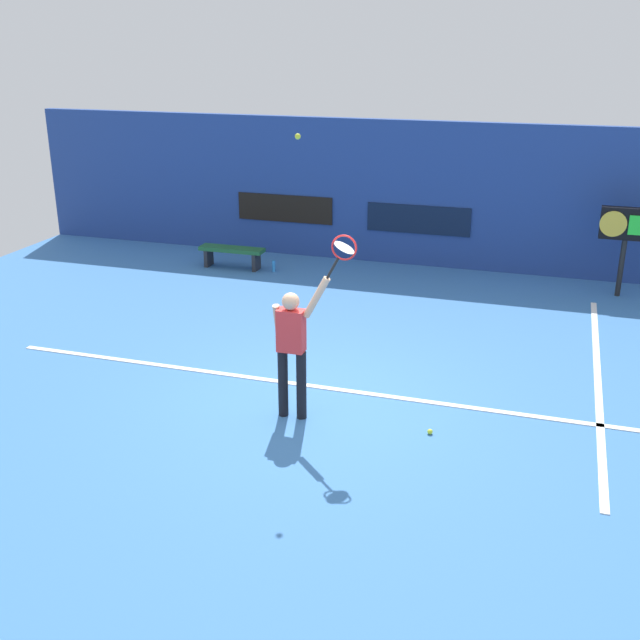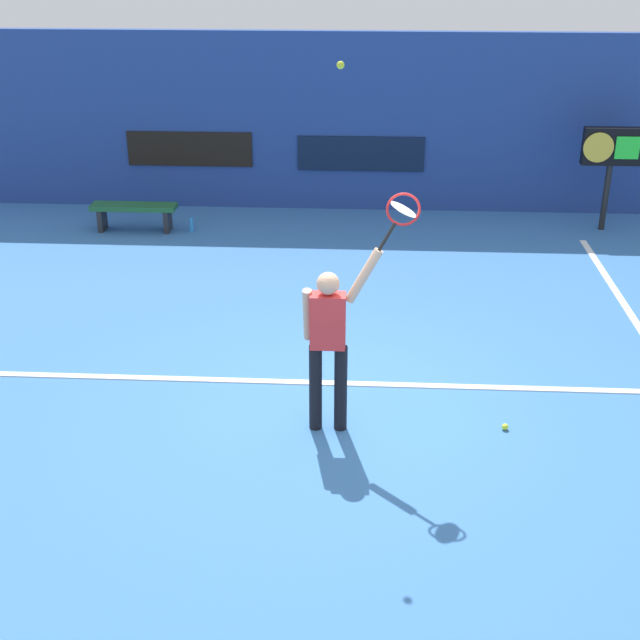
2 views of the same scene
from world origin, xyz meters
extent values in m
plane|color=#3870B2|center=(0.00, 0.00, 0.00)|extent=(18.00, 18.00, 0.00)
cube|color=navy|center=(0.00, 7.10, 1.52)|extent=(18.00, 0.20, 3.04)
cube|color=#0C1933|center=(0.00, 6.98, 1.00)|extent=(2.20, 0.03, 0.60)
cube|color=black|center=(-3.00, 6.98, 1.05)|extent=(2.20, 0.03, 0.60)
cube|color=white|center=(0.00, 0.52, 0.01)|extent=(10.00, 0.10, 0.01)
cube|color=white|center=(3.61, 2.00, 0.01)|extent=(0.10, 7.00, 0.01)
cylinder|color=black|center=(-0.33, -0.41, 0.46)|extent=(0.13, 0.13, 0.92)
cylinder|color=black|center=(-0.08, -0.41, 0.46)|extent=(0.13, 0.13, 0.92)
cube|color=red|center=(-0.21, -0.41, 1.20)|extent=(0.34, 0.20, 0.55)
sphere|color=#D8A884|center=(-0.21, -0.41, 1.58)|extent=(0.22, 0.22, 0.22)
cylinder|color=#D8A884|center=(0.13, -0.41, 1.67)|extent=(0.35, 0.09, 0.56)
cylinder|color=#D8A884|center=(-0.41, -0.33, 1.22)|extent=(0.09, 0.23, 0.58)
cylinder|color=black|center=(0.33, -0.41, 2.06)|extent=(0.17, 0.03, 0.28)
torus|color=red|center=(0.47, -0.41, 2.32)|extent=(0.42, 0.02, 0.42)
cylinder|color=silver|center=(0.47, -0.41, 2.32)|extent=(0.24, 0.27, 0.13)
sphere|color=#CCE033|center=(-0.11, -0.36, 3.57)|extent=(0.07, 0.07, 0.07)
cylinder|color=black|center=(4.04, 6.12, 0.55)|extent=(0.10, 0.10, 1.10)
cube|color=black|center=(4.04, 6.12, 1.40)|extent=(0.95, 0.18, 0.60)
cylinder|color=gold|center=(3.80, 6.01, 1.40)|extent=(0.48, 0.02, 0.48)
cube|color=#26D833|center=(4.25, 6.01, 1.40)|extent=(0.38, 0.02, 0.36)
cube|color=#1E592D|center=(-3.70, 5.60, 0.41)|extent=(1.40, 0.36, 0.08)
cube|color=#262628|center=(-4.25, 5.60, 0.18)|extent=(0.08, 0.32, 0.37)
cube|color=#262628|center=(-3.15, 5.60, 0.18)|extent=(0.08, 0.32, 0.37)
cylinder|color=#338CD8|center=(-2.76, 5.60, 0.12)|extent=(0.07, 0.07, 0.24)
sphere|color=#CCE033|center=(1.58, -0.35, 0.03)|extent=(0.07, 0.07, 0.07)
camera|label=1|loc=(2.83, -8.80, 4.65)|focal=43.02mm
camera|label=2|loc=(0.15, -8.00, 4.68)|focal=49.00mm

